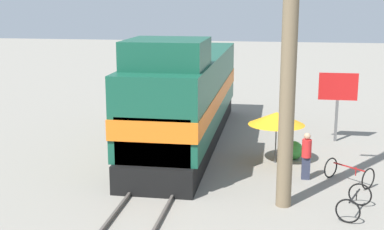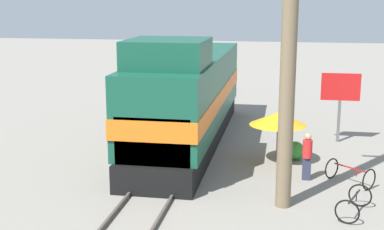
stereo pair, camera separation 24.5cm
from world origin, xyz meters
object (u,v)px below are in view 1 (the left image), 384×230
Objects in this scene: locomotive at (185,98)px; bicycle at (349,173)px; bicycle_spare at (354,202)px; utility_pole at (290,26)px; vendor_umbrella at (277,118)px; billboard_sign at (338,91)px; person_bystander at (306,154)px.

locomotive is 8.22× the size of bicycle.
locomotive is at bearing -26.31° from bicycle_spare.
utility_pole is 6.55× the size of bicycle.
utility_pole is at bearing -86.19° from vendor_umbrella.
billboard_sign is 8.72m from bicycle_spare.
bicycle_spare is (-0.18, -2.78, -0.01)m from bicycle.
billboard_sign is at bearing 74.14° from person_bystander.
person_bystander is (-1.57, -5.52, -1.36)m from billboard_sign.
billboard_sign is (2.66, 3.73, 0.49)m from vendor_umbrella.
vendor_umbrella is at bearing -27.29° from locomotive.
person_bystander is (0.80, 2.64, -4.64)m from utility_pole.
utility_pole is at bearing -106.79° from person_bystander.
bicycle reaches higher than bicycle_spare.
billboard_sign is at bearing 40.78° from bicycle.
bicycle is (2.28, 2.44, -5.18)m from utility_pole.
billboard_sign reaches higher than vendor_umbrella.
vendor_umbrella is (-0.29, 4.43, -3.77)m from utility_pole.
utility_pole reaches higher than bicycle.
bicycle is at bearing 47.01° from utility_pole.
locomotive reaches higher than vendor_umbrella.
person_bystander is at bearing -45.79° from bicycle_spare.
billboard_sign is at bearing 54.52° from vendor_umbrella.
vendor_umbrella is 1.28× the size of bicycle_spare.
utility_pole is 5.61m from bicycle_spare.
bicycle is at bearing -31.67° from locomotive.
locomotive is 6.84m from billboard_sign.
locomotive is 8.49m from utility_pole.
vendor_umbrella reaches higher than bicycle.
bicycle_spare is at bearing -46.99° from locomotive.
utility_pole reaches higher than locomotive.
locomotive is 6.29× the size of vendor_umbrella.
billboard_sign reaches higher than person_bystander.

